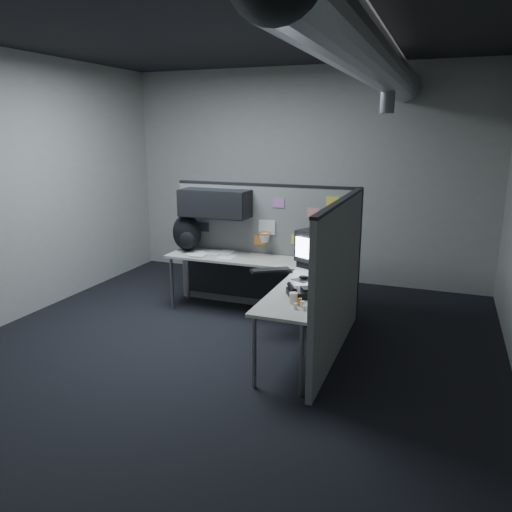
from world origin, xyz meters
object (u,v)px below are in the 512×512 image
at_px(monitor, 317,248).
at_px(backpack, 187,233).
at_px(phone, 299,292).
at_px(desk, 267,276).
at_px(keyboard, 271,271).

bearing_deg(monitor, backpack, 154.01).
height_order(phone, backpack, backpack).
bearing_deg(backpack, phone, -43.84).
relative_size(desk, backpack, 4.82).
height_order(monitor, backpack, backpack).
xyz_separation_m(keyboard, backpack, (-1.38, 0.59, 0.21)).
height_order(monitor, keyboard, monitor).
distance_m(desk, keyboard, 0.31).
relative_size(desk, keyboard, 4.85).
bearing_deg(phone, desk, 105.58).
bearing_deg(desk, phone, -54.24).
distance_m(monitor, backpack, 1.80).
bearing_deg(desk, backpack, 164.22).
bearing_deg(phone, keyboard, 107.48).
height_order(keyboard, phone, phone).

